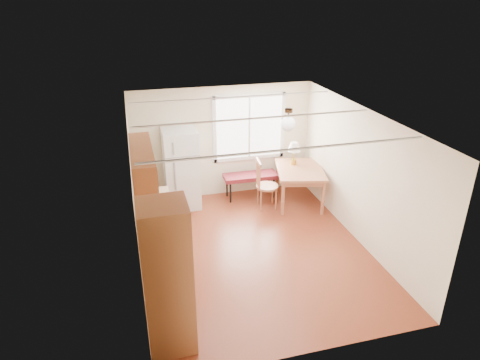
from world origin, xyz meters
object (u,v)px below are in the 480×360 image
object	(u,v)px
bench	(250,177)
refrigerator	(181,169)
chair	(263,181)
dining_table	(300,173)

from	to	relation	value
bench	refrigerator	bearing A→B (deg)	-177.81
bench	chair	xyz separation A→B (m)	(0.10, -0.57, 0.13)
refrigerator	dining_table	distance (m)	2.56
refrigerator	bench	world-z (taller)	refrigerator
refrigerator	bench	xyz separation A→B (m)	(1.54, 0.03, -0.37)
dining_table	chair	distance (m)	0.86
dining_table	chair	xyz separation A→B (m)	(-0.85, -0.02, -0.08)
bench	chair	bearing A→B (deg)	-78.42
refrigerator	chair	size ratio (longest dim) A/B	1.58
refrigerator	dining_table	world-z (taller)	refrigerator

